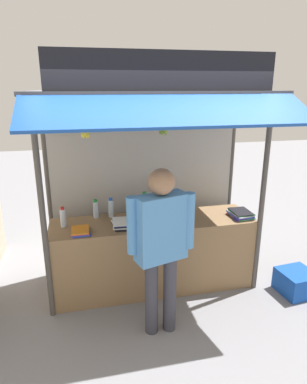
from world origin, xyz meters
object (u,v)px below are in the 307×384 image
(water_bottle_front_right, at_px, (144,204))
(water_bottle_rear_center, at_px, (172,208))
(water_bottle_mid_left, at_px, (111,208))
(banana_bunch_inner_right, at_px, (85,129))
(water_bottle_front_left, at_px, (173,205))
(banana_bunch_rightmost, at_px, (164,127))
(magazine_stack_center, at_px, (80,231))
(magazine_stack_far_right, at_px, (121,224))
(plastic_crate, at_px, (296,282))
(water_bottle_mid_right, at_px, (96,209))
(vendor_person, at_px, (161,239))
(magazine_stack_far_left, at_px, (241,214))
(water_bottle_back_left, at_px, (63,218))

(water_bottle_front_right, height_order, water_bottle_rear_center, water_bottle_rear_center)
(water_bottle_mid_left, xyz_separation_m, banana_bunch_inner_right, (-0.26, -0.66, 1.02))
(water_bottle_front_left, bearing_deg, banana_bunch_rightmost, -115.58)
(magazine_stack_center, xyz_separation_m, banana_bunch_inner_right, (0.11, -0.26, 1.11))
(water_bottle_rear_center, relative_size, magazine_stack_far_right, 0.97)
(water_bottle_rear_center, relative_size, water_bottle_front_left, 1.07)
(water_bottle_front_left, xyz_separation_m, plastic_crate, (1.36, -0.66, -0.85))
(water_bottle_mid_right, xyz_separation_m, vendor_person, (0.54, -1.05, 0.05))
(magazine_stack_center, bearing_deg, banana_bunch_rightmost, -16.98)
(water_bottle_front_right, height_order, water_bottle_front_left, water_bottle_front_right)
(water_bottle_rear_center, height_order, water_bottle_front_left, water_bottle_rear_center)
(water_bottle_mid_right, bearing_deg, water_bottle_mid_left, -2.53)
(water_bottle_mid_left, relative_size, vendor_person, 0.14)
(banana_bunch_rightmost, xyz_separation_m, plastic_crate, (1.62, -0.11, -1.85))
(banana_bunch_rightmost, bearing_deg, magazine_stack_center, 163.02)
(vendor_person, height_order, plastic_crate, vendor_person)
(water_bottle_front_right, xyz_separation_m, banana_bunch_rightmost, (0.07, -0.65, 1.00))
(water_bottle_rear_center, relative_size, banana_bunch_rightmost, 1.05)
(plastic_crate, bearing_deg, magazine_stack_center, 171.40)
(magazine_stack_far_left, distance_m, vendor_person, 1.35)
(water_bottle_rear_center, bearing_deg, magazine_stack_far_left, -9.00)
(magazine_stack_center, bearing_deg, water_bottle_mid_left, 47.16)
(water_bottle_front_left, bearing_deg, water_bottle_rear_center, -107.43)
(water_bottle_rear_center, distance_m, banana_bunch_inner_right, 1.45)
(water_bottle_front_left, bearing_deg, magazine_stack_far_left, -17.64)
(banana_bunch_rightmost, height_order, banana_bunch_inner_right, same)
(water_bottle_mid_right, bearing_deg, water_bottle_rear_center, -14.98)
(water_bottle_rear_center, distance_m, vendor_person, 0.89)
(water_bottle_mid_left, relative_size, banana_bunch_inner_right, 0.83)
(water_bottle_back_left, bearing_deg, magazine_stack_far_left, -4.75)
(water_bottle_mid_right, distance_m, magazine_stack_far_left, 1.74)
(magazine_stack_center, bearing_deg, water_bottle_front_right, 26.87)
(water_bottle_back_left, xyz_separation_m, vendor_person, (0.91, -0.86, 0.04))
(water_bottle_front_right, xyz_separation_m, water_bottle_rear_center, (0.29, -0.22, 0.00))
(banana_bunch_inner_right, relative_size, vendor_person, 0.17)
(water_bottle_front_left, distance_m, banana_bunch_inner_right, 1.52)
(plastic_crate, bearing_deg, magazine_stack_far_right, 167.69)
(magazine_stack_far_left, bearing_deg, water_bottle_front_left, 162.36)
(water_bottle_front_right, relative_size, magazine_stack_far_right, 0.93)
(water_bottle_rear_center, bearing_deg, vendor_person, -112.73)
(water_bottle_mid_left, height_order, magazine_stack_center, water_bottle_mid_left)
(magazine_stack_center, distance_m, banana_bunch_inner_right, 1.15)
(magazine_stack_far_right, height_order, banana_bunch_inner_right, banana_bunch_inner_right)
(plastic_crate, bearing_deg, vendor_person, -171.07)
(water_bottle_back_left, relative_size, banana_bunch_rightmost, 0.83)
(water_bottle_rear_center, distance_m, banana_bunch_rightmost, 1.10)
(water_bottle_mid_right, bearing_deg, magazine_stack_far_right, -53.18)
(water_bottle_mid_left, relative_size, water_bottle_front_left, 0.87)
(banana_bunch_rightmost, bearing_deg, magazine_stack_far_right, 140.82)
(water_bottle_front_left, distance_m, water_bottle_mid_right, 0.93)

